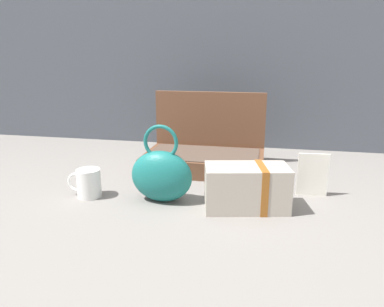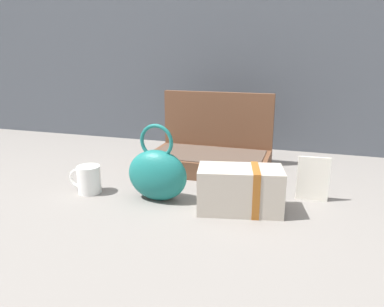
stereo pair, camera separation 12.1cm
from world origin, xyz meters
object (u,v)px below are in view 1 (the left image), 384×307
object	(u,v)px
open_suitcase	(205,151)
info_card_left	(313,175)
cream_toiletry_bag	(248,188)
teal_pouch_handbag	(161,175)
coffee_mug	(88,183)

from	to	relation	value
open_suitcase	info_card_left	bearing A→B (deg)	-30.75
cream_toiletry_bag	teal_pouch_handbag	bearing A→B (deg)	179.20
open_suitcase	coffee_mug	world-z (taller)	open_suitcase
teal_pouch_handbag	coffee_mug	bearing A→B (deg)	-177.09
cream_toiletry_bag	coffee_mug	distance (m)	0.49
coffee_mug	info_card_left	distance (m)	0.70
open_suitcase	coffee_mug	size ratio (longest dim) A/B	4.10
open_suitcase	cream_toiletry_bag	size ratio (longest dim) A/B	1.76
open_suitcase	coffee_mug	xyz separation A→B (m)	(-0.31, -0.37, -0.02)
open_suitcase	teal_pouch_handbag	xyz separation A→B (m)	(-0.07, -0.36, 0.02)
teal_pouch_handbag	info_card_left	distance (m)	0.47
info_card_left	teal_pouch_handbag	bearing A→B (deg)	-166.27
coffee_mug	info_card_left	xyz separation A→B (m)	(0.69, 0.15, 0.02)
coffee_mug	open_suitcase	bearing A→B (deg)	50.51
open_suitcase	cream_toiletry_bag	world-z (taller)	open_suitcase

